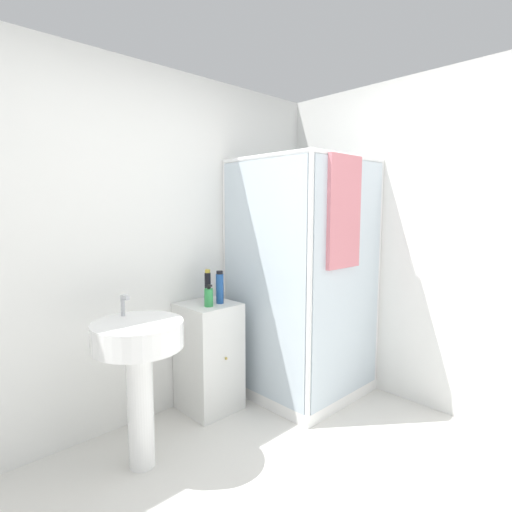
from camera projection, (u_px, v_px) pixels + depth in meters
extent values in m
cube|color=white|center=(135.00, 247.00, 2.77)|extent=(6.40, 0.06, 2.50)
cube|color=white|center=(486.00, 248.00, 2.71)|extent=(0.06, 6.40, 2.50)
cube|color=white|center=(300.00, 383.00, 3.39)|extent=(0.92, 0.92, 0.09)
cylinder|color=white|center=(296.00, 266.00, 3.90)|extent=(0.04, 0.04, 1.91)
cylinder|color=white|center=(226.00, 277.00, 3.29)|extent=(0.04, 0.04, 1.91)
cylinder|color=white|center=(377.00, 278.00, 3.26)|extent=(0.04, 0.04, 1.91)
cylinder|color=white|center=(309.00, 293.00, 2.66)|extent=(0.04, 0.04, 1.91)
cylinder|color=white|center=(350.00, 156.00, 2.85)|extent=(0.88, 0.04, 0.04)
cylinder|color=white|center=(264.00, 166.00, 3.49)|extent=(0.88, 0.04, 0.04)
cylinder|color=white|center=(263.00, 157.00, 2.87)|extent=(0.04, 0.88, 0.04)
cylinder|color=white|center=(335.00, 166.00, 3.47)|extent=(0.04, 0.88, 0.04)
cube|color=silver|center=(348.00, 281.00, 2.95)|extent=(0.85, 0.01, 1.78)
cube|color=silver|center=(262.00, 281.00, 2.97)|extent=(0.01, 0.85, 1.78)
cylinder|color=#B7BABF|center=(286.00, 285.00, 3.73)|extent=(0.02, 0.02, 1.43)
cylinder|color=#B7BABF|center=(290.00, 206.00, 3.60)|extent=(0.07, 0.07, 0.04)
cube|color=#D1757F|center=(344.00, 212.00, 2.80)|extent=(0.37, 0.03, 0.79)
cube|color=silver|center=(209.00, 356.00, 3.01)|extent=(0.39, 0.39, 0.81)
sphere|color=gold|center=(226.00, 359.00, 2.85)|extent=(0.02, 0.02, 0.02)
cylinder|color=white|center=(141.00, 407.00, 2.33)|extent=(0.15, 0.15, 0.72)
cylinder|color=white|center=(138.00, 335.00, 2.27)|extent=(0.51, 0.51, 0.15)
cylinder|color=#B7BABF|center=(123.00, 305.00, 2.39)|extent=(0.02, 0.02, 0.13)
cube|color=#B7BABF|center=(125.00, 297.00, 2.36)|extent=(0.02, 0.07, 0.02)
cylinder|color=green|center=(209.00, 298.00, 2.87)|extent=(0.06, 0.06, 0.13)
cylinder|color=black|center=(209.00, 287.00, 2.86)|extent=(0.02, 0.02, 0.02)
cube|color=black|center=(210.00, 286.00, 2.84)|extent=(0.02, 0.04, 0.01)
cylinder|color=black|center=(208.00, 288.00, 2.98)|extent=(0.05, 0.05, 0.23)
cylinder|color=gold|center=(207.00, 271.00, 2.96)|extent=(0.04, 0.04, 0.02)
cylinder|color=#1E4C93|center=(220.00, 289.00, 2.96)|extent=(0.06, 0.06, 0.22)
cylinder|color=black|center=(220.00, 272.00, 2.94)|extent=(0.05, 0.05, 0.02)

